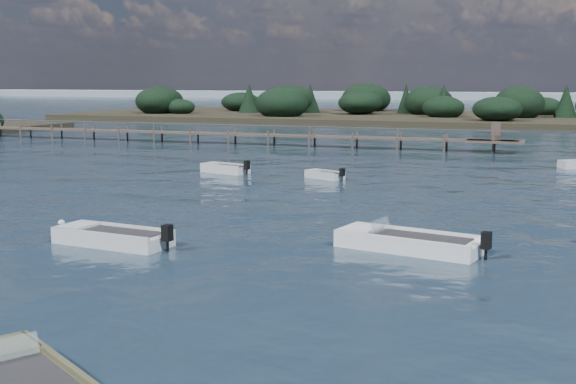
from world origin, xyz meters
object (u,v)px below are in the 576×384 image
at_px(dinghy_mid_grey, 113,240).
at_px(tender_far_grey, 225,170).
at_px(dinghy_mid_white_a, 408,245).
at_px(jetty, 232,134).
at_px(tender_far_white, 325,176).

height_order(dinghy_mid_grey, tender_far_grey, dinghy_mid_grey).
xyz_separation_m(dinghy_mid_white_a, tender_far_grey, (-16.32, 18.66, -0.00)).
distance_m(dinghy_mid_white_a, jetty, 47.26).
height_order(tender_far_grey, jetty, jetty).
bearing_deg(jetty, dinghy_mid_grey, -71.53).
height_order(dinghy_mid_white_a, tender_far_grey, dinghy_mid_white_a).
bearing_deg(dinghy_mid_white_a, jetty, 122.53).
bearing_deg(tender_far_grey, dinghy_mid_white_a, -48.84).
xyz_separation_m(dinghy_mid_white_a, tender_far_white, (-8.89, 18.11, -0.03)).
height_order(dinghy_mid_grey, jetty, jetty).
xyz_separation_m(tender_far_grey, tender_far_white, (7.43, -0.55, -0.03)).
height_order(tender_far_white, jetty, jetty).
xyz_separation_m(tender_far_grey, jetty, (-9.10, 21.18, 0.81)).
xyz_separation_m(dinghy_mid_grey, jetty, (-14.34, 42.93, 0.81)).
distance_m(dinghy_mid_grey, tender_far_white, 21.31).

